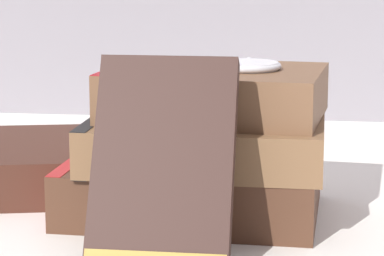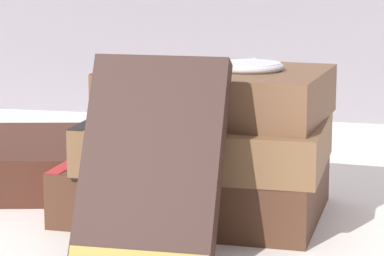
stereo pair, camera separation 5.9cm
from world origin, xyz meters
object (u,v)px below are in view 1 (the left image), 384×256
(book_flat_top, at_px, (209,93))
(reading_glasses, at_px, (157,168))
(book_flat_bottom, at_px, (186,187))
(book_leaning_front, at_px, (163,170))
(book_flat_middle, at_px, (200,141))
(pocket_watch, at_px, (247,66))

(book_flat_top, bearing_deg, reading_glasses, 121.71)
(book_flat_bottom, bearing_deg, book_leaning_front, -87.41)
(book_flat_middle, bearing_deg, book_flat_bottom, 151.15)
(book_leaning_front, bearing_deg, pocket_watch, 69.11)
(book_flat_top, bearing_deg, book_flat_bottom, -157.85)
(pocket_watch, bearing_deg, book_flat_top, 178.91)
(book_flat_bottom, height_order, pocket_watch, pocket_watch)
(book_flat_bottom, height_order, book_flat_top, book_flat_top)
(book_flat_bottom, distance_m, book_leaning_front, 0.12)
(book_leaning_front, bearing_deg, book_flat_top, 82.04)
(book_flat_top, height_order, book_leaning_front, book_leaning_front)
(book_flat_top, bearing_deg, book_leaning_front, -92.30)
(book_flat_top, height_order, reading_glasses, book_flat_top)
(pocket_watch, bearing_deg, reading_glasses, 125.11)
(reading_glasses, bearing_deg, book_leaning_front, -69.67)
(book_flat_top, distance_m, pocket_watch, 0.04)
(book_leaning_front, distance_m, reading_glasses, 0.27)
(book_flat_middle, distance_m, pocket_watch, 0.07)
(book_flat_middle, height_order, reading_glasses, book_flat_middle)
(book_flat_top, distance_m, reading_glasses, 0.18)
(book_flat_bottom, bearing_deg, book_flat_top, 18.74)
(book_flat_bottom, height_order, book_flat_middle, book_flat_middle)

